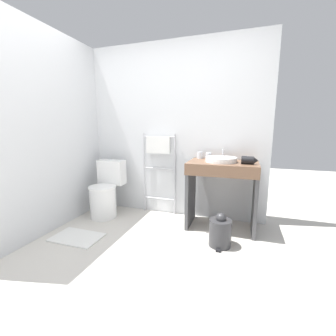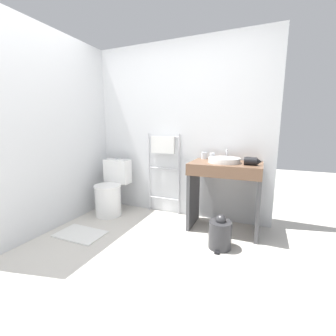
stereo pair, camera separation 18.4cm
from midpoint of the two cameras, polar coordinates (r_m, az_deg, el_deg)
The scene contains 13 objects.
ground_plane at distance 2.17m, azimuth -16.59°, elevation -25.57°, with size 12.00×12.00×0.00m, color beige.
wall_back at distance 3.23m, azimuth -0.69°, elevation 9.28°, with size 2.63×0.12×2.39m, color silver.
wall_side at distance 3.19m, azimuth -28.25°, elevation 8.04°, with size 0.12×2.33×2.39m, color silver.
toilet at distance 3.35m, azimuth -17.07°, elevation -6.00°, with size 0.39×0.53×0.79m.
towel_radiator at distance 3.21m, azimuth -4.06°, elevation 3.15°, with size 0.50×0.06×1.17m.
vanity_counter at distance 2.80m, azimuth 11.69°, elevation -4.30°, with size 0.82×0.54×0.84m.
sink_basin at distance 2.74m, azimuth 11.48°, elevation 2.14°, with size 0.37×0.37×0.06m.
faucet at distance 2.94m, azimuth 12.02°, elevation 3.81°, with size 0.02×0.10×0.14m.
cup_near_wall at distance 3.00m, azimuth 6.40°, elevation 3.23°, with size 0.07×0.07×0.09m.
cup_near_edge at distance 2.94m, azimuth 8.50°, elevation 3.05°, with size 0.07×0.07×0.09m.
hair_dryer at distance 2.67m, azimuth 17.92°, elevation 1.92°, with size 0.18×0.18×0.09m.
trash_bin at distance 2.53m, azimuth 11.02°, elevation -15.64°, with size 0.24×0.27×0.37m.
bath_mat at distance 2.93m, azimuth -23.84°, elevation -15.82°, with size 0.56×0.36×0.01m, color silver.
Camera 1 is at (0.97, -1.44, 1.26)m, focal length 24.00 mm.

